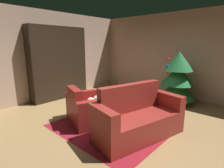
{
  "coord_description": "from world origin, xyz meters",
  "views": [
    {
      "loc": [
        2.41,
        -2.77,
        1.73
      ],
      "look_at": [
        -0.27,
        0.18,
        0.83
      ],
      "focal_mm": 28.52,
      "sensor_mm": 36.0,
      "label": 1
    }
  ],
  "objects": [
    {
      "name": "bottle_on_table",
      "position": [
        0.06,
        -0.19,
        0.56
      ],
      "size": [
        0.06,
        0.06,
        0.26
      ],
      "color": "#14632F",
      "rests_on": "coffee_table"
    },
    {
      "name": "coffee_table",
      "position": [
        0.14,
        -0.0,
        0.41
      ],
      "size": [
        0.76,
        0.76,
        0.45
      ],
      "color": "black",
      "rests_on": "ground"
    },
    {
      "name": "area_rug",
      "position": [
        0.03,
        -0.12,
        0.0
      ],
      "size": [
        2.26,
        2.04,
        0.01
      ],
      "primitive_type": "cube",
      "color": "maroon",
      "rests_on": "ground"
    },
    {
      "name": "wall_left",
      "position": [
        -2.86,
        0.0,
        1.36
      ],
      "size": [
        0.06,
        5.95,
        2.72
      ],
      "primitive_type": "cube",
      "color": "tan",
      "rests_on": "ground"
    },
    {
      "name": "bookshelf_unit",
      "position": [
        -2.61,
        0.37,
        1.1
      ],
      "size": [
        0.36,
        1.87,
        2.25
      ],
      "color": "black",
      "rests_on": "ground"
    },
    {
      "name": "couch_red",
      "position": [
        0.67,
        -0.12,
        0.33
      ],
      "size": [
        1.12,
        1.86,
        0.98
      ],
      "color": "maroon",
      "rests_on": "ground"
    },
    {
      "name": "wall_back",
      "position": [
        0.0,
        2.95,
        1.36
      ],
      "size": [
        5.78,
        0.06,
        2.72
      ],
      "primitive_type": "cube",
      "color": "tan",
      "rests_on": "ground"
    },
    {
      "name": "armchair_red",
      "position": [
        -0.53,
        -0.37,
        0.29
      ],
      "size": [
        1.19,
        1.04,
        0.82
      ],
      "color": "maroon",
      "rests_on": "ground"
    },
    {
      "name": "ground_plane",
      "position": [
        0.0,
        0.0,
        0.0
      ],
      "size": [
        7.0,
        7.0,
        0.0
      ],
      "primitive_type": "plane",
      "color": "olive"
    },
    {
      "name": "decorated_tree",
      "position": [
        0.43,
        2.23,
        0.79
      ],
      "size": [
        1.06,
        1.06,
        1.53
      ],
      "color": "brown",
      "rests_on": "ground"
    },
    {
      "name": "book_stack_on_table",
      "position": [
        0.12,
        0.02,
        0.5
      ],
      "size": [
        0.23,
        0.19,
        0.09
      ],
      "color": "gray",
      "rests_on": "coffee_table"
    }
  ]
}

